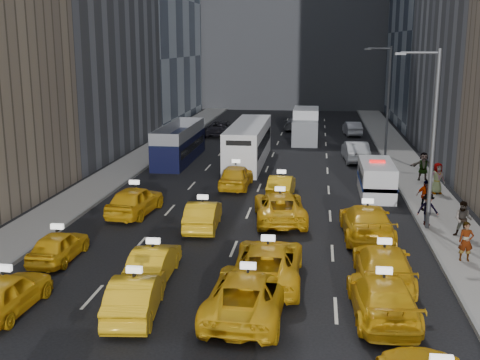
% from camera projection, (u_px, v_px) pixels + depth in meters
% --- Properties ---
extents(ground, '(160.00, 160.00, 0.00)m').
position_uv_depth(ground, '(200.00, 329.00, 19.94)').
color(ground, black).
rests_on(ground, ground).
extents(sidewalk_west, '(3.00, 90.00, 0.15)m').
position_uv_depth(sidewalk_west, '(127.00, 167.00, 45.41)').
color(sidewalk_west, gray).
rests_on(sidewalk_west, ground).
extents(sidewalk_east, '(3.00, 90.00, 0.15)m').
position_uv_depth(sidewalk_east, '(413.00, 175.00, 42.78)').
color(sidewalk_east, gray).
rests_on(sidewalk_east, ground).
extents(curb_west, '(0.15, 90.00, 0.18)m').
position_uv_depth(curb_west, '(146.00, 167.00, 45.22)').
color(curb_west, slate).
rests_on(curb_west, ground).
extents(curb_east, '(0.15, 90.00, 0.18)m').
position_uv_depth(curb_east, '(392.00, 174.00, 42.95)').
color(curb_east, slate).
rests_on(curb_east, ground).
extents(streetlight_near, '(2.15, 0.22, 9.00)m').
position_uv_depth(streetlight_near, '(431.00, 134.00, 29.29)').
color(streetlight_near, '#595B60').
rests_on(streetlight_near, ground).
extents(streetlight_far, '(2.15, 0.22, 9.00)m').
position_uv_depth(streetlight_far, '(387.00, 97.00, 48.62)').
color(streetlight_far, '#595B60').
rests_on(streetlight_far, ground).
extents(taxi_4, '(1.93, 4.33, 1.45)m').
position_uv_depth(taxi_4, '(6.00, 293.00, 20.98)').
color(taxi_4, '#E9AB13').
rests_on(taxi_4, ground).
extents(taxi_5, '(2.00, 4.53, 1.45)m').
position_uv_depth(taxi_5, '(135.00, 295.00, 20.83)').
color(taxi_5, '#E9AB13').
rests_on(taxi_5, ground).
extents(taxi_6, '(2.87, 5.77, 1.57)m').
position_uv_depth(taxi_6, '(248.00, 293.00, 20.86)').
color(taxi_6, '#E9AB13').
rests_on(taxi_6, ground).
extents(taxi_7, '(2.37, 5.27, 1.50)m').
position_uv_depth(taxi_7, '(383.00, 297.00, 20.62)').
color(taxi_7, '#E9AB13').
rests_on(taxi_7, ground).
extents(taxi_8, '(1.60, 3.90, 1.32)m').
position_uv_depth(taxi_8, '(59.00, 246.00, 26.06)').
color(taxi_8, '#E9AB13').
rests_on(taxi_8, ground).
extents(taxi_9, '(1.51, 4.13, 1.35)m').
position_uv_depth(taxi_9, '(154.00, 262.00, 24.09)').
color(taxi_9, '#E9AB13').
rests_on(taxi_9, ground).
extents(taxi_10, '(2.70, 5.74, 1.59)m').
position_uv_depth(taxi_10, '(268.00, 262.00, 23.73)').
color(taxi_10, '#E9AB13').
rests_on(taxi_10, ground).
extents(taxi_11, '(2.19, 5.35, 1.55)m').
position_uv_depth(taxi_11, '(383.00, 265.00, 23.47)').
color(taxi_11, '#E9AB13').
rests_on(taxi_11, ground).
extents(taxi_12, '(2.39, 4.92, 1.62)m').
position_uv_depth(taxi_12, '(135.00, 200.00, 32.97)').
color(taxi_12, '#E9AB13').
rests_on(taxi_12, ground).
extents(taxi_13, '(1.79, 4.46, 1.44)m').
position_uv_depth(taxi_13, '(203.00, 215.00, 30.52)').
color(taxi_13, '#E9AB13').
rests_on(taxi_13, ground).
extents(taxi_14, '(3.27, 5.82, 1.54)m').
position_uv_depth(taxi_14, '(280.00, 207.00, 31.83)').
color(taxi_14, '#E9AB13').
rests_on(taxi_14, ground).
extents(taxi_15, '(2.57, 5.80, 1.66)m').
position_uv_depth(taxi_15, '(367.00, 222.00, 28.97)').
color(taxi_15, '#E9AB13').
rests_on(taxi_15, ground).
extents(taxi_16, '(1.95, 4.62, 1.56)m').
position_uv_depth(taxi_16, '(236.00, 176.00, 39.08)').
color(taxi_16, '#E9AB13').
rests_on(taxi_16, ground).
extents(taxi_17, '(1.62, 4.14, 1.34)m').
position_uv_depth(taxi_17, '(281.00, 186.00, 36.91)').
color(taxi_17, '#E9AB13').
rests_on(taxi_17, ground).
extents(nypd_van, '(2.54, 5.35, 2.22)m').
position_uv_depth(nypd_van, '(376.00, 179.00, 37.15)').
color(nypd_van, silver).
rests_on(nypd_van, ground).
extents(double_decker, '(2.73, 9.94, 2.86)m').
position_uv_depth(double_decker, '(179.00, 143.00, 47.89)').
color(double_decker, black).
rests_on(double_decker, ground).
extents(city_bus, '(3.92, 12.27, 3.11)m').
position_uv_depth(city_bus, '(249.00, 144.00, 47.05)').
color(city_bus, silver).
rests_on(city_bus, ground).
extents(box_truck, '(2.41, 6.85, 3.12)m').
position_uv_depth(box_truck, '(306.00, 126.00, 57.05)').
color(box_truck, silver).
rests_on(box_truck, ground).
extents(misc_car_0, '(2.10, 5.10, 1.64)m').
position_uv_depth(misc_car_0, '(355.00, 151.00, 47.79)').
color(misc_car_0, '#ABAFB3').
rests_on(misc_car_0, ground).
extents(misc_car_1, '(2.95, 5.70, 1.54)m').
position_uv_depth(misc_car_1, '(222.00, 128.00, 61.02)').
color(misc_car_1, black).
rests_on(misc_car_1, ground).
extents(misc_car_2, '(2.51, 4.93, 1.37)m').
position_uv_depth(misc_car_2, '(296.00, 124.00, 65.03)').
color(misc_car_2, gray).
rests_on(misc_car_2, ground).
extents(misc_car_3, '(2.18, 4.58, 1.51)m').
position_uv_depth(misc_car_3, '(253.00, 126.00, 62.50)').
color(misc_car_3, black).
rests_on(misc_car_3, ground).
extents(misc_car_4, '(1.90, 4.40, 1.41)m').
position_uv_depth(misc_car_4, '(352.00, 128.00, 61.38)').
color(misc_car_4, '#ABADB3').
rests_on(misc_car_4, ground).
extents(pedestrian_0, '(0.63, 0.41, 1.72)m').
position_uv_depth(pedestrian_0, '(466.00, 241.00, 25.56)').
color(pedestrian_0, gray).
rests_on(pedestrian_0, sidewalk_east).
extents(pedestrian_1, '(0.97, 0.78, 1.76)m').
position_uv_depth(pedestrian_1, '(463.00, 219.00, 28.69)').
color(pedestrian_1, gray).
rests_on(pedestrian_1, sidewalk_east).
extents(pedestrian_2, '(1.11, 0.54, 1.66)m').
position_uv_depth(pedestrian_2, '(428.00, 209.00, 30.59)').
color(pedestrian_2, gray).
rests_on(pedestrian_2, sidewalk_east).
extents(pedestrian_3, '(1.08, 0.71, 1.69)m').
position_uv_depth(pedestrian_3, '(425.00, 195.00, 33.34)').
color(pedestrian_3, gray).
rests_on(pedestrian_3, sidewalk_east).
extents(pedestrian_4, '(1.06, 0.80, 1.92)m').
position_uv_depth(pedestrian_4, '(437.00, 178.00, 37.00)').
color(pedestrian_4, gray).
rests_on(pedestrian_4, sidewalk_east).
extents(pedestrian_5, '(1.77, 0.52, 1.91)m').
position_uv_depth(pedestrian_5, '(423.00, 166.00, 40.58)').
color(pedestrian_5, gray).
rests_on(pedestrian_5, sidewalk_east).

